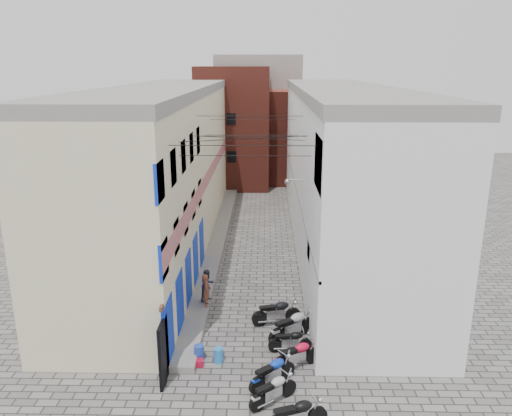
# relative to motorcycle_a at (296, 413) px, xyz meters

# --- Properties ---
(ground) EXTENTS (90.00, 90.00, 0.00)m
(ground) POSITION_rel_motorcycle_a_xyz_m (-1.70, 2.61, -0.56)
(ground) COLOR #595653
(ground) RESTS_ON ground
(plinth) EXTENTS (0.90, 26.00, 0.25)m
(plinth) POSITION_rel_motorcycle_a_xyz_m (-3.75, 15.61, -0.43)
(plinth) COLOR gray
(plinth) RESTS_ON ground
(building_left) EXTENTS (5.10, 27.00, 9.00)m
(building_left) POSITION_rel_motorcycle_a_xyz_m (-6.68, 15.56, 3.94)
(building_left) COLOR beige
(building_left) RESTS_ON ground
(building_right) EXTENTS (5.94, 26.00, 9.00)m
(building_right) POSITION_rel_motorcycle_a_xyz_m (3.30, 15.61, 3.95)
(building_right) COLOR white
(building_right) RESTS_ON ground
(building_far_brick_left) EXTENTS (6.00, 6.00, 10.00)m
(building_far_brick_left) POSITION_rel_motorcycle_a_xyz_m (-3.70, 30.61, 4.44)
(building_far_brick_left) COLOR maroon
(building_far_brick_left) RESTS_ON ground
(building_far_brick_right) EXTENTS (5.00, 6.00, 8.00)m
(building_far_brick_right) POSITION_rel_motorcycle_a_xyz_m (1.30, 32.61, 3.44)
(building_far_brick_right) COLOR maroon
(building_far_brick_right) RESTS_ON ground
(building_far_concrete) EXTENTS (8.00, 5.00, 11.00)m
(building_far_concrete) POSITION_rel_motorcycle_a_xyz_m (-1.70, 36.61, 4.94)
(building_far_concrete) COLOR gray
(building_far_concrete) RESTS_ON ground
(far_shopfront) EXTENTS (2.00, 0.30, 2.40)m
(far_shopfront) POSITION_rel_motorcycle_a_xyz_m (-1.70, 27.81, 0.64)
(far_shopfront) COLOR black
(far_shopfront) RESTS_ON ground
(overhead_wires) EXTENTS (5.80, 13.02, 1.32)m
(overhead_wires) POSITION_rel_motorcycle_a_xyz_m (-1.70, 10.26, 6.57)
(overhead_wires) COLOR black
(overhead_wires) RESTS_ON ground
(motorcycle_a) EXTENTS (2.02, 1.21, 1.12)m
(motorcycle_a) POSITION_rel_motorcycle_a_xyz_m (0.00, 0.00, 0.00)
(motorcycle_a) COLOR black
(motorcycle_a) RESTS_ON ground
(motorcycle_b) EXTENTS (1.76, 1.53, 1.03)m
(motorcycle_b) POSITION_rel_motorcycle_a_xyz_m (-0.65, 1.15, -0.04)
(motorcycle_b) COLOR #A3A2A6
(motorcycle_b) RESTS_ON ground
(motorcycle_c) EXTENTS (1.82, 1.67, 1.09)m
(motorcycle_c) POSITION_rel_motorcycle_a_xyz_m (-0.66, 2.05, -0.01)
(motorcycle_c) COLOR #0B32B2
(motorcycle_c) RESTS_ON ground
(motorcycle_d) EXTENTS (1.95, 1.37, 1.09)m
(motorcycle_d) POSITION_rel_motorcycle_a_xyz_m (0.20, 3.09, -0.01)
(motorcycle_d) COLOR red
(motorcycle_d) RESTS_ON ground
(motorcycle_e) EXTENTS (1.71, 0.64, 0.97)m
(motorcycle_e) POSITION_rel_motorcycle_a_xyz_m (0.04, 4.07, -0.07)
(motorcycle_e) COLOR black
(motorcycle_e) RESTS_ON ground
(motorcycle_f) EXTENTS (2.16, 1.80, 1.25)m
(motorcycle_f) POSITION_rel_motorcycle_a_xyz_m (0.13, 4.94, 0.07)
(motorcycle_f) COLOR #9A999E
(motorcycle_f) RESTS_ON ground
(motorcycle_g) EXTENTS (2.13, 1.11, 1.18)m
(motorcycle_g) POSITION_rel_motorcycle_a_xyz_m (-0.46, 6.08, 0.03)
(motorcycle_g) COLOR black
(motorcycle_g) RESTS_ON ground
(person_a) EXTENTS (0.41, 0.56, 1.44)m
(person_a) POSITION_rel_motorcycle_a_xyz_m (-3.40, 7.16, 0.41)
(person_a) COLOR brown
(person_a) RESTS_ON plinth
(person_b) EXTENTS (0.87, 0.88, 1.43)m
(person_b) POSITION_rel_motorcycle_a_xyz_m (-3.40, 7.64, 0.41)
(person_b) COLOR #2E2E45
(person_b) RESTS_ON plinth
(water_jug_near) EXTENTS (0.40, 0.40, 0.54)m
(water_jug_near) POSITION_rel_motorcycle_a_xyz_m (-2.55, 3.36, -0.29)
(water_jug_near) COLOR #2879CC
(water_jug_near) RESTS_ON ground
(water_jug_far) EXTENTS (0.40, 0.40, 0.55)m
(water_jug_far) POSITION_rel_motorcycle_a_xyz_m (-3.25, 3.50, -0.28)
(water_jug_far) COLOR #2343B2
(water_jug_far) RESTS_ON ground
(red_crate) EXTENTS (0.40, 0.33, 0.23)m
(red_crate) POSITION_rel_motorcycle_a_xyz_m (-3.25, 3.11, -0.44)
(red_crate) COLOR #B80D2A
(red_crate) RESTS_ON ground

